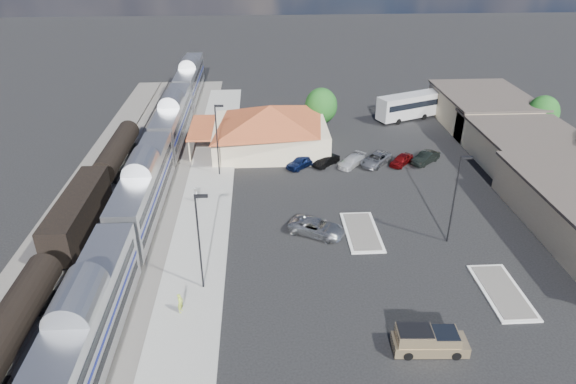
{
  "coord_description": "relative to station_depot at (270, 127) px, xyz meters",
  "views": [
    {
      "loc": [
        -5.83,
        -40.99,
        27.39
      ],
      "look_at": [
        -3.16,
        5.82,
        2.8
      ],
      "focal_mm": 32.0,
      "sensor_mm": 36.0,
      "label": 1
    }
  ],
  "objects": [
    {
      "name": "parked_car_a",
      "position": [
        3.78,
        -6.14,
        -2.38
      ],
      "size": [
        4.46,
        4.22,
        1.49
      ],
      "primitive_type": "imported",
      "rotation": [
        0.0,
        0.0,
        -0.85
      ],
      "color": "#0C1840",
      "rests_on": "ground"
    },
    {
      "name": "lamp_plat_n",
      "position": [
        -6.34,
        -8.0,
        2.21
      ],
      "size": [
        1.08,
        0.25,
        9.0
      ],
      "color": "black",
      "rests_on": "ground"
    },
    {
      "name": "parked_car_b",
      "position": [
        6.98,
        -5.84,
        -2.48
      ],
      "size": [
        3.79,
        3.72,
        1.3
      ],
      "primitive_type": "imported",
      "rotation": [
        0.0,
        0.0,
        -0.8
      ],
      "color": "black",
      "rests_on": "ground"
    },
    {
      "name": "passenger_train",
      "position": [
        -13.44,
        -17.13,
        -0.26
      ],
      "size": [
        3.0,
        104.0,
        5.55
      ],
      "color": "silver",
      "rests_on": "ground"
    },
    {
      "name": "lamp_plat_s",
      "position": [
        -6.34,
        -30.0,
        2.21
      ],
      "size": [
        1.08,
        0.25,
        9.0
      ],
      "color": "black",
      "rests_on": "ground"
    },
    {
      "name": "person_a",
      "position": [
        -7.91,
        -33.05,
        -2.09
      ],
      "size": [
        0.56,
        0.71,
        1.71
      ],
      "primitive_type": "imported",
      "rotation": [
        0.0,
        0.0,
        1.32
      ],
      "color": "#A1B839",
      "rests_on": "platform"
    },
    {
      "name": "freight_cars",
      "position": [
        -19.44,
        -20.12,
        -1.21
      ],
      "size": [
        2.8,
        46.0,
        4.0
      ],
      "color": "black",
      "rests_on": "ground"
    },
    {
      "name": "traffic_island_south",
      "position": [
        8.56,
        -22.0,
        -3.03
      ],
      "size": [
        3.3,
        7.5,
        0.21
      ],
      "color": "silver",
      "rests_on": "ground"
    },
    {
      "name": "platform",
      "position": [
        -7.44,
        -18.0,
        -3.04
      ],
      "size": [
        5.5,
        92.0,
        0.18
      ],
      "primitive_type": "cube",
      "color": "gray",
      "rests_on": "ground"
    },
    {
      "name": "suv",
      "position": [
        4.03,
        -22.03,
        -2.35
      ],
      "size": [
        6.18,
        4.95,
        1.56
      ],
      "primitive_type": "imported",
      "rotation": [
        0.0,
        0.0,
        1.08
      ],
      "color": "#999BA0",
      "rests_on": "ground"
    },
    {
      "name": "tree_depot",
      "position": [
        7.56,
        6.0,
        0.89
      ],
      "size": [
        4.71,
        4.71,
        6.63
      ],
      "color": "#382314",
      "rests_on": "ground"
    },
    {
      "name": "person_b",
      "position": [
        -8.65,
        -14.96,
        -2.07
      ],
      "size": [
        0.72,
        0.9,
        1.77
      ],
      "primitive_type": "imported",
      "rotation": [
        0.0,
        0.0,
        -1.51
      ],
      "color": "silver",
      "rests_on": "platform"
    },
    {
      "name": "buildings_east",
      "position": [
        32.56,
        -9.72,
        -0.86
      ],
      "size": [
        14.4,
        51.4,
        4.8
      ],
      "color": "#C6B28C",
      "rests_on": "ground"
    },
    {
      "name": "parked_car_c",
      "position": [
        10.18,
        -6.14,
        -2.47
      ],
      "size": [
        4.41,
        4.59,
        1.31
      ],
      "primitive_type": "imported",
      "rotation": [
        0.0,
        0.0,
        -0.74
      ],
      "color": "white",
      "rests_on": "ground"
    },
    {
      "name": "traffic_island_north",
      "position": [
        18.56,
        -32.0,
        -3.03
      ],
      "size": [
        3.3,
        7.5,
        0.21
      ],
      "color": "silver",
      "rests_on": "ground"
    },
    {
      "name": "tree_east_c",
      "position": [
        38.56,
        2.0,
        0.63
      ],
      "size": [
        4.41,
        4.41,
        6.21
      ],
      "color": "#382314",
      "rests_on": "ground"
    },
    {
      "name": "parked_car_f",
      "position": [
        19.78,
        -5.84,
        -2.39
      ],
      "size": [
        4.43,
        4.13,
        1.48
      ],
      "primitive_type": "imported",
      "rotation": [
        0.0,
        0.0,
        -0.86
      ],
      "color": "black",
      "rests_on": "ground"
    },
    {
      "name": "railbed",
      "position": [
        -16.44,
        -16.0,
        -3.07
      ],
      "size": [
        16.0,
        100.0,
        0.12
      ],
      "primitive_type": "cube",
      "color": "#4C4944",
      "rests_on": "ground"
    },
    {
      "name": "coach_bus",
      "position": [
        22.83,
        11.12,
        -0.83
      ],
      "size": [
        12.51,
        7.34,
        3.99
      ],
      "rotation": [
        0.0,
        0.0,
        1.97
      ],
      "color": "silver",
      "rests_on": "ground"
    },
    {
      "name": "ground",
      "position": [
        4.56,
        -24.0,
        -3.13
      ],
      "size": [
        280.0,
        280.0,
        0.0
      ],
      "primitive_type": "plane",
      "color": "black",
      "rests_on": "ground"
    },
    {
      "name": "lamp_lot",
      "position": [
        16.66,
        -24.0,
        2.21
      ],
      "size": [
        1.08,
        0.25,
        9.0
      ],
      "color": "black",
      "rests_on": "ground"
    },
    {
      "name": "pickup_truck",
      "position": [
        10.47,
        -38.06,
        -2.26
      ],
      "size": [
        5.41,
        2.22,
        1.84
      ],
      "rotation": [
        0.0,
        0.0,
        1.52
      ],
      "color": "tan",
      "rests_on": "ground"
    },
    {
      "name": "parked_car_d",
      "position": [
        13.38,
        -5.84,
        -2.42
      ],
      "size": [
        5.19,
        5.41,
        1.43
      ],
      "primitive_type": "imported",
      "rotation": [
        0.0,
        0.0,
        -0.73
      ],
      "color": "gray",
      "rests_on": "ground"
    },
    {
      "name": "parked_car_e",
      "position": [
        16.58,
        -6.14,
        -2.45
      ],
      "size": [
        3.87,
        4.0,
        1.35
      ],
      "primitive_type": "imported",
      "rotation": [
        0.0,
        0.0,
        -0.75
      ],
      "color": "maroon",
      "rests_on": "ground"
    },
    {
      "name": "station_depot",
      "position": [
        0.0,
        0.0,
        0.0
      ],
      "size": [
        18.35,
        12.24,
        6.2
      ],
      "color": "#C7B992",
      "rests_on": "ground"
    }
  ]
}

